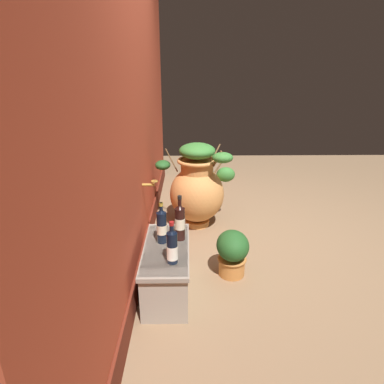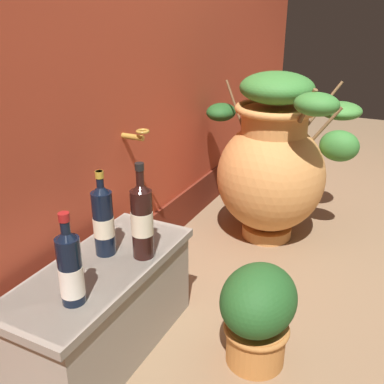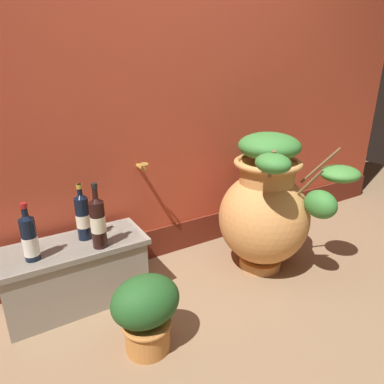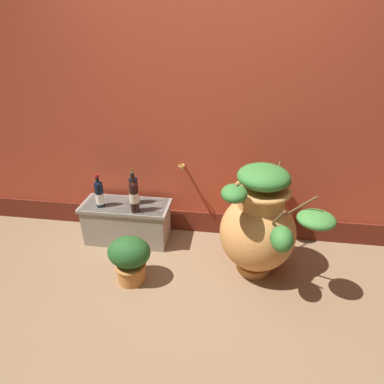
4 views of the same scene
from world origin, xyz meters
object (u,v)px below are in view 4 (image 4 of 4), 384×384
at_px(terracotta_urn, 259,224).
at_px(wine_bottle_left, 99,194).
at_px(wine_bottle_right, 134,189).
at_px(wine_bottle_middle, 134,195).
at_px(potted_shrub, 130,258).

height_order(terracotta_urn, wine_bottle_left, terracotta_urn).
height_order(wine_bottle_left, wine_bottle_right, wine_bottle_right).
xyz_separation_m(terracotta_urn, wine_bottle_middle, (-0.99, 0.16, 0.08)).
bearing_deg(potted_shrub, wine_bottle_left, 130.39).
bearing_deg(potted_shrub, terracotta_urn, 14.71).
relative_size(wine_bottle_middle, wine_bottle_right, 1.11).
distance_m(wine_bottle_left, potted_shrub, 0.65).
relative_size(wine_bottle_middle, potted_shrub, 0.92).
xyz_separation_m(wine_bottle_left, wine_bottle_middle, (0.31, -0.04, 0.03)).
relative_size(wine_bottle_left, wine_bottle_middle, 0.85).
bearing_deg(terracotta_urn, wine_bottle_right, 164.09).
distance_m(wine_bottle_middle, wine_bottle_right, 0.14).
xyz_separation_m(wine_bottle_middle, wine_bottle_right, (-0.04, 0.13, -0.01)).
xyz_separation_m(wine_bottle_middle, potted_shrub, (0.07, -0.41, -0.30)).
bearing_deg(potted_shrub, wine_bottle_middle, 99.52).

